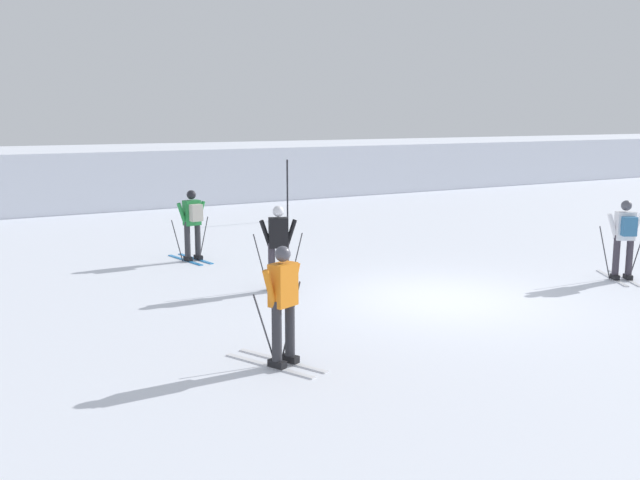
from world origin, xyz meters
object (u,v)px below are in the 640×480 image
skier_black (278,245)px  trail_marker_pole (287,190)px  skier_green (193,222)px  skier_white (625,236)px  skier_orange (283,302)px

skier_black → trail_marker_pole: trail_marker_pole is taller
skier_green → skier_white: 9.71m
skier_green → skier_white: bearing=-42.9°
skier_black → skier_orange: same height
skier_green → trail_marker_pole: 7.20m
skier_white → skier_black: same height
skier_green → skier_orange: bearing=-101.7°
trail_marker_pole → skier_black: bearing=-119.0°
skier_green → skier_orange: same height
skier_white → skier_orange: same height
trail_marker_pole → skier_white: bearing=-80.7°
skier_white → skier_black: size_ratio=1.00×
skier_black → trail_marker_pole: bearing=61.0°
skier_green → skier_white: size_ratio=1.00×
skier_green → skier_white: same height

